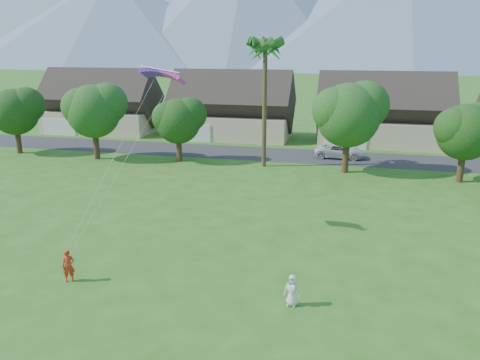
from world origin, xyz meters
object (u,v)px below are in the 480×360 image
(kite_flyer, at_px, (68,266))
(parafoil_kite, at_px, (163,73))
(watcher, at_px, (292,290))
(parked_car, at_px, (340,151))

(kite_flyer, relative_size, parafoil_kite, 0.63)
(watcher, relative_size, parked_car, 0.29)
(kite_flyer, bearing_deg, watcher, -27.25)
(parked_car, relative_size, parafoil_kite, 1.95)
(kite_flyer, xyz_separation_m, watcher, (11.36, 0.36, -0.08))
(parafoil_kite, bearing_deg, watcher, -34.54)
(watcher, distance_m, parked_car, 31.17)
(parked_car, distance_m, parafoil_kite, 27.43)
(kite_flyer, bearing_deg, parked_car, 39.39)
(watcher, height_order, parked_car, watcher)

